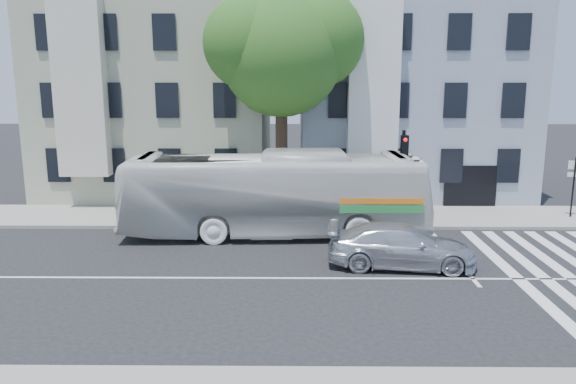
{
  "coord_description": "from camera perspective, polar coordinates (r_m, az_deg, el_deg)",
  "views": [
    {
      "loc": [
        0.55,
        -17.61,
        6.61
      ],
      "look_at": [
        0.36,
        2.52,
        2.4
      ],
      "focal_mm": 35.0,
      "sensor_mm": 36.0,
      "label": 1
    }
  ],
  "objects": [
    {
      "name": "hedge",
      "position": [
        25.0,
        -6.32,
        -2.41
      ],
      "size": [
        8.53,
        2.16,
        0.7
      ],
      "primitive_type": null,
      "rotation": [
        0.0,
        0.0,
        -0.16
      ],
      "color": "#2C571C",
      "rests_on": "sidewalk_far"
    },
    {
      "name": "sedan",
      "position": [
        20.11,
        11.44,
        -5.38
      ],
      "size": [
        2.56,
        5.31,
        1.49
      ],
      "primitive_type": "imported",
      "rotation": [
        0.0,
        0.0,
        1.48
      ],
      "color": "silver",
      "rests_on": "ground"
    },
    {
      "name": "building_left",
      "position": [
        33.49,
        -12.67,
        9.63
      ],
      "size": [
        12.0,
        10.0,
        11.0
      ],
      "primitive_type": "cube",
      "color": "#A3A98E",
      "rests_on": "ground"
    },
    {
      "name": "street_tree",
      "position": [
        26.38,
        -0.54,
        14.46
      ],
      "size": [
        7.3,
        5.9,
        11.1
      ],
      "color": "#2D2116",
      "rests_on": "ground"
    },
    {
      "name": "ground",
      "position": [
        18.82,
        -1.19,
        -8.75
      ],
      "size": [
        120.0,
        120.0,
        0.0
      ],
      "primitive_type": "plane",
      "color": "black",
      "rests_on": "ground"
    },
    {
      "name": "building_right",
      "position": [
        33.26,
        11.9,
        9.65
      ],
      "size": [
        12.0,
        10.0,
        11.0
      ],
      "primitive_type": "cube",
      "color": "#8D97A7",
      "rests_on": "ground"
    },
    {
      "name": "traffic_signal",
      "position": [
        24.31,
        11.6,
        2.54
      ],
      "size": [
        0.45,
        0.53,
        4.33
      ],
      "rotation": [
        0.0,
        0.0,
        0.22
      ],
      "color": "black",
      "rests_on": "ground"
    },
    {
      "name": "bus",
      "position": [
        23.33,
        -1.33,
        -0.18
      ],
      "size": [
        3.48,
        12.77,
        3.53
      ],
      "primitive_type": "imported",
      "rotation": [
        0.0,
        0.0,
        1.61
      ],
      "color": "silver",
      "rests_on": "ground"
    },
    {
      "name": "far_sign_pole",
      "position": [
        28.93,
        27.02,
        1.15
      ],
      "size": [
        0.48,
        0.25,
        2.81
      ],
      "rotation": [
        0.0,
        0.0,
        -0.38
      ],
      "color": "black",
      "rests_on": "sidewalk_far"
    },
    {
      "name": "sidewalk_far",
      "position": [
        26.43,
        -0.67,
        -2.5
      ],
      "size": [
        80.0,
        4.0,
        0.15
      ],
      "primitive_type": "cube",
      "color": "gray",
      "rests_on": "ground"
    }
  ]
}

